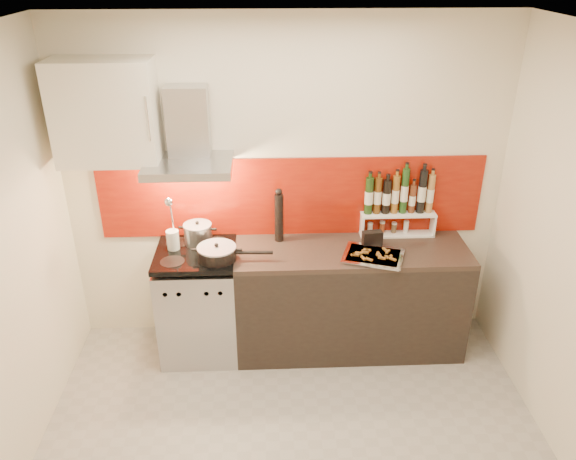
{
  "coord_description": "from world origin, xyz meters",
  "views": [
    {
      "loc": [
        -0.16,
        -2.65,
        2.96
      ],
      "look_at": [
        0.0,
        0.95,
        1.15
      ],
      "focal_mm": 35.0,
      "sensor_mm": 36.0,
      "label": 1
    }
  ],
  "objects_px": {
    "stock_pot": "(198,234)",
    "pepper_mill": "(279,216)",
    "saute_pan": "(218,253)",
    "counter": "(349,298)",
    "baking_tray": "(373,256)",
    "range_stove": "(199,303)"
  },
  "relations": [
    {
      "from": "saute_pan",
      "to": "pepper_mill",
      "type": "height_order",
      "value": "pepper_mill"
    },
    {
      "from": "stock_pot",
      "to": "baking_tray",
      "type": "xyz_separation_m",
      "value": [
        1.32,
        -0.27,
        -0.08
      ]
    },
    {
      "from": "stock_pot",
      "to": "saute_pan",
      "type": "xyz_separation_m",
      "value": [
        0.17,
        -0.26,
        -0.03
      ]
    },
    {
      "from": "pepper_mill",
      "to": "counter",
      "type": "bearing_deg",
      "value": -17.28
    },
    {
      "from": "counter",
      "to": "stock_pot",
      "type": "relative_size",
      "value": 8.23
    },
    {
      "from": "range_stove",
      "to": "counter",
      "type": "distance_m",
      "value": 1.2
    },
    {
      "from": "stock_pot",
      "to": "pepper_mill",
      "type": "height_order",
      "value": "pepper_mill"
    },
    {
      "from": "pepper_mill",
      "to": "baking_tray",
      "type": "xyz_separation_m",
      "value": [
        0.69,
        -0.31,
        -0.2
      ]
    },
    {
      "from": "range_stove",
      "to": "pepper_mill",
      "type": "bearing_deg",
      "value": 15.42
    },
    {
      "from": "stock_pot",
      "to": "saute_pan",
      "type": "distance_m",
      "value": 0.31
    },
    {
      "from": "range_stove",
      "to": "pepper_mill",
      "type": "xyz_separation_m",
      "value": [
        0.64,
        0.18,
        0.67
      ]
    },
    {
      "from": "range_stove",
      "to": "pepper_mill",
      "type": "height_order",
      "value": "pepper_mill"
    },
    {
      "from": "counter",
      "to": "baking_tray",
      "type": "distance_m",
      "value": 0.51
    },
    {
      "from": "stock_pot",
      "to": "saute_pan",
      "type": "relative_size",
      "value": 0.39
    },
    {
      "from": "baking_tray",
      "to": "counter",
      "type": "bearing_deg",
      "value": 134.57
    },
    {
      "from": "baking_tray",
      "to": "range_stove",
      "type": "bearing_deg",
      "value": 174.26
    },
    {
      "from": "saute_pan",
      "to": "baking_tray",
      "type": "height_order",
      "value": "saute_pan"
    },
    {
      "from": "counter",
      "to": "saute_pan",
      "type": "relative_size",
      "value": 3.23
    },
    {
      "from": "counter",
      "to": "pepper_mill",
      "type": "distance_m",
      "value": 0.88
    },
    {
      "from": "pepper_mill",
      "to": "baking_tray",
      "type": "bearing_deg",
      "value": -24.25
    },
    {
      "from": "stock_pot",
      "to": "pepper_mill",
      "type": "relative_size",
      "value": 0.5
    },
    {
      "from": "stock_pot",
      "to": "baking_tray",
      "type": "relative_size",
      "value": 0.42
    }
  ]
}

